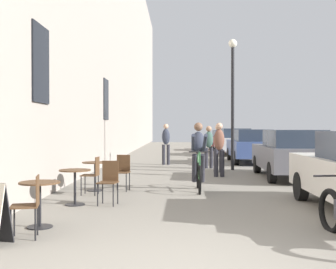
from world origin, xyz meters
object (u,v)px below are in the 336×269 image
object	(u,v)px
cafe_chair_near_toward_street	(30,202)
cafe_chair_far_toward_street	(122,170)
cafe_chair_far_toward_wall	(93,173)
parked_car_fourth	(233,141)
pedestrian_near	(219,146)
pedestrian_furthest	(166,142)
parked_car_second	(290,153)
cafe_table_mid	(75,179)
parked_car_third	(251,146)
pedestrian_mid	(218,145)
cafe_table_far	(95,170)
cafe_chair_mid_toward_street	(109,179)
cafe_table_near	(40,194)
parked_car_fifth	(223,140)
pedestrian_far	(209,145)
cyclist_on_bicycle	(199,158)
street_lamp	(233,87)

from	to	relation	value
cafe_chair_near_toward_street	cafe_chair_far_toward_street	size ratio (longest dim) A/B	1.00
cafe_chair_far_toward_wall	parked_car_fourth	size ratio (longest dim) A/B	0.20
pedestrian_near	parked_car_fourth	bearing A→B (deg)	80.24
pedestrian_near	pedestrian_furthest	world-z (taller)	pedestrian_furthest
cafe_chair_near_toward_street	parked_car_second	distance (m)	9.32
cafe_table_mid	parked_car_third	xyz separation A→B (m)	(5.42, 10.76, 0.26)
pedestrian_near	pedestrian_mid	distance (m)	1.45
cafe_table_mid	parked_car_third	size ratio (longest dim) A/B	0.17
cafe_table_far	parked_car_fourth	size ratio (longest dim) A/B	0.16
cafe_chair_mid_toward_street	pedestrian_furthest	bearing A→B (deg)	84.50
cafe_chair_far_toward_wall	parked_car_fourth	xyz separation A→B (m)	(5.30, 15.24, 0.29)
cafe_chair_mid_toward_street	pedestrian_mid	size ratio (longest dim) A/B	0.52
pedestrian_furthest	parked_car_third	distance (m)	3.97
cafe_chair_near_toward_street	pedestrian_mid	bearing A→B (deg)	68.89
pedestrian_furthest	parked_car_second	distance (m)	6.34
cafe_table_near	parked_car_second	xyz separation A→B (m)	(5.71, 6.77, 0.26)
pedestrian_near	parked_car_fifth	size ratio (longest dim) A/B	0.43
pedestrian_far	parked_car_third	xyz separation A→B (m)	(2.10, 2.73, -0.15)
parked_car_third	parked_car_fifth	distance (m)	11.08
cafe_chair_far_toward_street	parked_car_second	bearing A→B (deg)	29.02
cafe_table_near	cafe_chair_far_toward_street	world-z (taller)	cafe_chair_far_toward_street
cafe_chair_mid_toward_street	parked_car_fourth	distance (m)	17.16
cafe_table_mid	cafe_table_far	world-z (taller)	same
cafe_chair_near_toward_street	cafe_chair_mid_toward_street	size ratio (longest dim) A/B	1.00
parked_car_fifth	parked_car_third	bearing A→B (deg)	-89.77
cafe_table_far	cafe_chair_far_toward_street	size ratio (longest dim) A/B	0.81
pedestrian_mid	cyclist_on_bicycle	bearing A→B (deg)	-101.83
cafe_chair_mid_toward_street	parked_car_fifth	size ratio (longest dim) A/B	0.22
cyclist_on_bicycle	parked_car_fourth	distance (m)	14.68
cafe_table_mid	pedestrian_furthest	distance (m)	9.83
cafe_table_near	pedestrian_far	size ratio (longest dim) A/B	0.44
pedestrian_near	street_lamp	bearing A→B (deg)	72.57
cafe_chair_near_toward_street	pedestrian_far	xyz separation A→B (m)	(3.33, 10.67, 0.41)
cafe_table_mid	street_lamp	size ratio (longest dim) A/B	0.15
parked_car_second	cafe_chair_far_toward_wall	bearing A→B (deg)	-147.93
parked_car_second	parked_car_fifth	xyz separation A→B (m)	(-0.25, 17.05, -0.04)
cafe_chair_far_toward_wall	cafe_chair_mid_toward_street	bearing A→B (deg)	-65.40
cafe_table_near	cafe_table_far	size ratio (longest dim) A/B	1.00
cafe_chair_far_toward_street	pedestrian_furthest	world-z (taller)	pedestrian_furthest
cafe_table_mid	pedestrian_mid	size ratio (longest dim) A/B	0.42
pedestrian_mid	parked_car_second	size ratio (longest dim) A/B	0.39
cafe_chair_far_toward_street	pedestrian_mid	size ratio (longest dim) A/B	0.52
cafe_chair_far_toward_wall	parked_car_fifth	xyz separation A→B (m)	(5.27, 20.51, 0.23)
cafe_table_near	cafe_chair_far_toward_street	xyz separation A→B (m)	(0.79, 4.04, -0.00)
parked_car_third	parked_car_fourth	xyz separation A→B (m)	(-0.02, 5.81, 0.02)
cafe_table_near	cafe_table_mid	xyz separation A→B (m)	(0.08, 1.98, 0.00)
pedestrian_furthest	parked_car_second	xyz separation A→B (m)	(4.02, -4.90, -0.20)
cafe_table_far	parked_car_fifth	bearing A→B (deg)	74.94
cafe_table_mid	cafe_chair_mid_toward_street	bearing A→B (deg)	6.30
cafe_table_near	parked_car_second	bearing A→B (deg)	49.86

